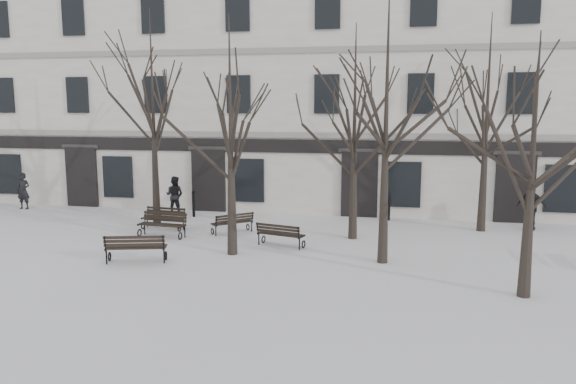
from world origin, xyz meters
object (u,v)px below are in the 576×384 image
(tree_1, at_px, (230,108))
(bench_3, at_px, (164,218))
(tree_3, at_px, (534,135))
(bench_4, at_px, (233,222))
(bench_1, at_px, (136,247))
(bench_0, at_px, (163,224))
(tree_2, at_px, (387,93))
(bench_2, at_px, (280,234))

(tree_1, height_order, bench_3, tree_1)
(tree_1, relative_size, tree_3, 1.15)
(bench_4, bearing_deg, tree_3, 107.17)
(bench_1, distance_m, bench_3, 4.89)
(bench_0, height_order, bench_1, bench_1)
(tree_1, height_order, bench_4, tree_1)
(tree_2, distance_m, bench_3, 10.49)
(bench_0, xyz_separation_m, bench_3, (-0.50, 1.24, -0.03))
(tree_1, height_order, tree_2, tree_2)
(bench_0, height_order, bench_3, bench_0)
(bench_1, bearing_deg, tree_2, 176.40)
(tree_3, bearing_deg, tree_2, 145.55)
(bench_1, bearing_deg, bench_2, -159.74)
(tree_2, bearing_deg, bench_3, 159.97)
(bench_0, bearing_deg, bench_1, -73.53)
(tree_1, relative_size, bench_0, 4.14)
(tree_1, bearing_deg, tree_3, -16.55)
(tree_1, relative_size, bench_3, 4.38)
(tree_2, xyz_separation_m, bench_2, (-3.58, 1.31, -4.83))
(tree_1, height_order, bench_0, tree_1)
(bench_2, distance_m, bench_4, 2.79)
(tree_1, bearing_deg, bench_0, 149.88)
(bench_0, relative_size, bench_2, 1.06)
(tree_3, distance_m, bench_0, 13.29)
(bench_2, relative_size, bench_4, 1.14)
(tree_2, xyz_separation_m, bench_4, (-5.81, 2.98, -4.85))
(bench_1, bearing_deg, bench_4, -126.80)
(bench_1, height_order, bench_3, bench_1)
(bench_1, distance_m, bench_2, 4.94)
(bench_4, bearing_deg, bench_1, 25.68)
(tree_1, bearing_deg, bench_2, 43.27)
(tree_1, bearing_deg, bench_1, -149.24)
(tree_2, distance_m, bench_4, 8.14)
(tree_2, relative_size, tree_3, 1.26)
(tree_2, bearing_deg, bench_0, 166.69)
(bench_1, bearing_deg, bench_0, -94.84)
(bench_1, bearing_deg, tree_1, -164.43)
(tree_3, relative_size, bench_1, 3.41)
(bench_0, height_order, bench_4, bench_0)
(bench_3, relative_size, bench_4, 1.14)
(tree_2, relative_size, bench_0, 4.53)
(bench_3, bearing_deg, bench_0, -62.21)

